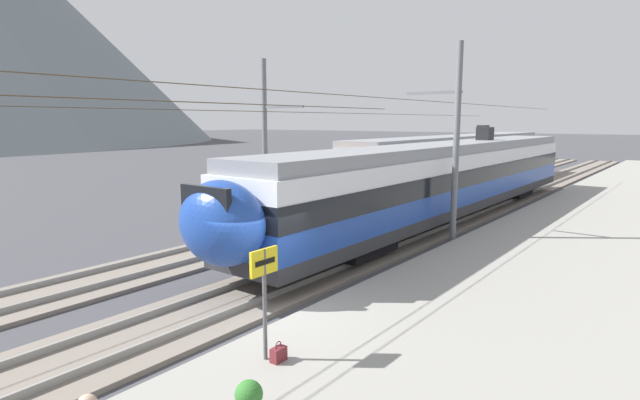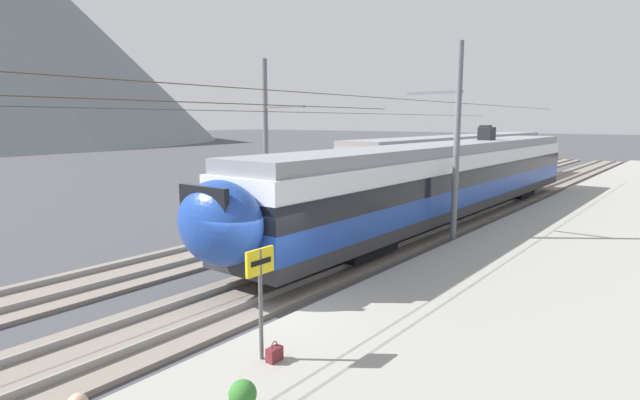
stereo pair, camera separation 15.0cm
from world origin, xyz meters
name	(u,v)px [view 2 (the right image)]	position (x,y,z in m)	size (l,w,h in m)	color
ground_plane	(268,314)	(0.00, 0.00, 0.00)	(400.00, 400.00, 0.00)	#424247
platform_slab	(475,372)	(0.00, -5.42, 0.16)	(120.00, 8.87, 0.33)	gray
track_near	(234,301)	(0.00, 1.28, 0.07)	(120.00, 3.00, 0.28)	slate
track_far	(138,270)	(0.00, 5.83, 0.07)	(120.00, 3.00, 0.28)	slate
train_near_platform	(448,177)	(13.74, 1.28, 2.23)	(29.82, 2.92, 4.27)	#2D2D30
train_far_track	(460,158)	(26.05, 5.83, 2.23)	(29.85, 3.03, 4.27)	#2D2D30
catenary_mast_mid	(453,141)	(9.77, -0.60, 4.12)	(43.34, 2.34, 7.86)	slate
catenary_mast_far_side	(268,140)	(8.31, 7.87, 4.01)	(43.34, 2.50, 7.71)	slate
platform_sign	(260,279)	(-2.32, -2.07, 1.94)	(0.70, 0.08, 2.19)	#59595B
handbag_near_sign	(274,354)	(-2.24, -2.33, 0.47)	(0.32, 0.18, 0.41)	maroon
potted_plant_platform_edge	(243,400)	(-4.04, -3.37, 0.72)	(0.43, 0.43, 0.71)	brown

